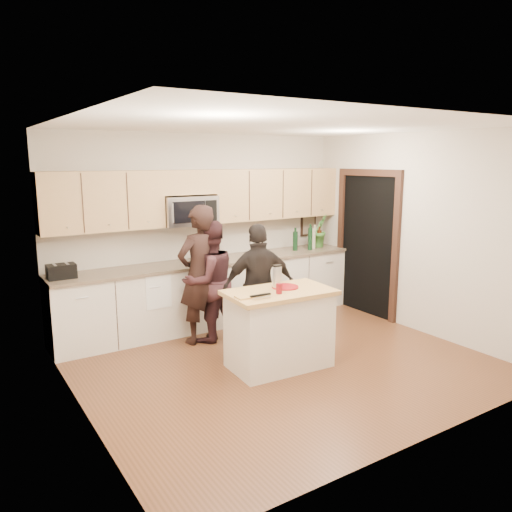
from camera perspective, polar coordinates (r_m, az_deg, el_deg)
floor at (r=5.99m, az=2.93°, el=-12.02°), size 4.50×4.50×0.00m
room_shell at (r=5.55m, az=3.10°, el=4.65°), size 4.52×4.02×2.71m
back_cabinetry at (r=7.21m, az=-4.89°, el=-4.10°), size 4.50×0.66×0.94m
upper_cabinetry at (r=7.12m, az=-5.39°, el=6.92°), size 4.50×0.33×0.75m
microwave at (r=6.95m, az=-7.74°, el=5.18°), size 0.76×0.41×0.40m
doorway at (r=7.75m, az=12.60°, el=1.93°), size 0.06×1.25×2.20m
framed_picture at (r=8.35m, az=5.99°, el=3.62°), size 0.30×0.03×0.38m
dish_towel at (r=6.58m, az=-11.51°, el=-2.78°), size 0.34×0.60×0.48m
island at (r=5.73m, az=2.68°, el=-8.26°), size 1.24×0.77×0.90m
red_plate at (r=5.72m, az=3.35°, el=-3.54°), size 0.31×0.31×0.02m
box_grater at (r=5.63m, az=2.43°, el=-2.29°), size 0.10×0.06×0.26m
drink_glass at (r=5.45m, az=2.65°, el=-3.74°), size 0.07×0.07×0.11m
cutting_board at (r=5.32m, az=-0.78°, el=-4.63°), size 0.30×0.17×0.02m
tongs at (r=5.30m, az=0.51°, el=-4.49°), size 0.24×0.05×0.02m
knife at (r=5.24m, az=0.67°, el=-4.72°), size 0.22×0.04×0.01m
toaster at (r=6.39m, az=-21.36°, el=-1.64°), size 0.33×0.21×0.18m
bottle_cluster at (r=8.01m, az=6.24°, el=2.15°), size 0.60×0.28×0.41m
orchid at (r=8.17m, az=7.27°, el=2.95°), size 0.36×0.32×0.54m
woman_left at (r=6.41m, az=-6.41°, el=-2.14°), size 0.71×0.53×1.79m
woman_center at (r=6.49m, az=-5.37°, el=-2.91°), size 0.84×0.69×1.58m
woman_right at (r=6.17m, az=0.36°, el=-3.58°), size 1.00×0.63×1.58m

